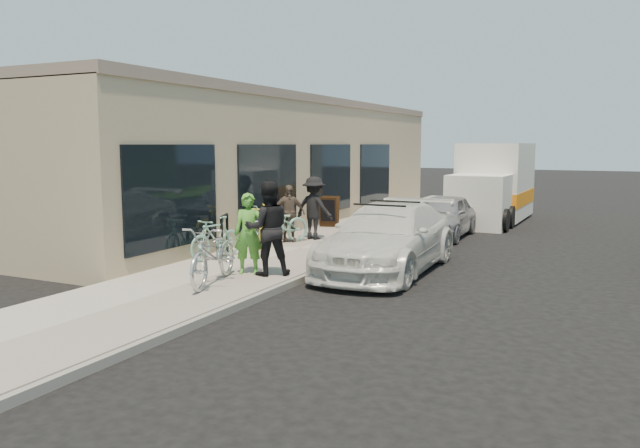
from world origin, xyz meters
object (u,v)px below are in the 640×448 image
(moving_truck, at_px, (493,187))
(woman_rider, at_px, (249,234))
(tandem_bike, at_px, (214,254))
(cruiser_bike_a, at_px, (216,238))
(bystander_b, at_px, (288,213))
(man_standing, at_px, (268,228))
(sedan_silver, at_px, (443,216))
(sedan_white, at_px, (388,238))
(cruiser_bike_b, at_px, (277,225))
(bystander_a, at_px, (314,208))
(sandwich_board, at_px, (329,211))
(bike_rack, at_px, (224,231))
(cruiser_bike_c, at_px, (264,226))

(moving_truck, xyz_separation_m, woman_rider, (-2.47, -12.06, -0.26))
(tandem_bike, distance_m, cruiser_bike_a, 2.54)
(bystander_b, bearing_deg, man_standing, -105.71)
(sedan_silver, bearing_deg, sedan_white, -88.59)
(woman_rider, relative_size, cruiser_bike_b, 0.84)
(cruiser_bike_b, height_order, bystander_a, bystander_a)
(cruiser_bike_b, bearing_deg, tandem_bike, -47.30)
(tandem_bike, relative_size, woman_rider, 1.30)
(man_standing, bearing_deg, sedan_silver, -139.09)
(bystander_a, bearing_deg, sandwich_board, -67.62)
(sandwich_board, relative_size, man_standing, 0.51)
(man_standing, bearing_deg, cruiser_bike_b, -100.63)
(sedan_silver, height_order, cruiser_bike_a, sedan_silver)
(bike_rack, height_order, cruiser_bike_c, cruiser_bike_c)
(bystander_a, bearing_deg, sedan_silver, -127.37)
(sedan_white, height_order, cruiser_bike_c, sedan_white)
(moving_truck, distance_m, cruiser_bike_c, 9.97)
(cruiser_bike_a, bearing_deg, woman_rider, -25.58)
(cruiser_bike_c, bearing_deg, cruiser_bike_b, 59.43)
(sedan_white, height_order, sedan_silver, sedan_white)
(sedan_white, height_order, cruiser_bike_b, sedan_white)
(sedan_white, xyz_separation_m, cruiser_bike_c, (-3.56, 0.77, -0.03))
(cruiser_bike_a, bearing_deg, tandem_bike, -46.67)
(woman_rider, bearing_deg, sedan_white, 21.84)
(bike_rack, xyz_separation_m, sedan_silver, (3.52, 6.00, -0.09))
(sedan_white, bearing_deg, cruiser_bike_a, -164.55)
(bike_rack, relative_size, sedan_white, 0.19)
(bike_rack, relative_size, moving_truck, 0.17)
(cruiser_bike_c, distance_m, bystander_b, 1.10)
(bike_rack, distance_m, sedan_white, 3.82)
(moving_truck, xyz_separation_m, cruiser_bike_b, (-3.83, -8.56, -0.57))
(bike_rack, distance_m, moving_truck, 11.33)
(sandwich_board, relative_size, moving_truck, 0.17)
(bystander_a, bearing_deg, moving_truck, -107.93)
(sedan_white, height_order, cruiser_bike_a, sedan_white)
(cruiser_bike_c, height_order, bystander_a, bystander_a)
(cruiser_bike_b, bearing_deg, sedan_white, 5.68)
(man_standing, bearing_deg, tandem_bike, 27.90)
(sandwich_board, bearing_deg, bystander_b, -96.67)
(tandem_bike, bearing_deg, bike_rack, 106.36)
(bike_rack, bearing_deg, bystander_b, 82.39)
(woman_rider, bearing_deg, moving_truck, 55.41)
(sedan_white, xyz_separation_m, cruiser_bike_a, (-3.68, -1.09, -0.10))
(man_standing, xyz_separation_m, cruiser_bike_c, (-1.82, 2.85, -0.39))
(bike_rack, relative_size, sandwich_board, 1.01)
(sandwich_board, distance_m, bystander_b, 3.18)
(sedan_white, bearing_deg, bystander_b, 150.81)
(bike_rack, xyz_separation_m, tandem_bike, (1.54, -2.56, -0.02))
(sandwich_board, height_order, woman_rider, woman_rider)
(moving_truck, relative_size, bystander_b, 3.73)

